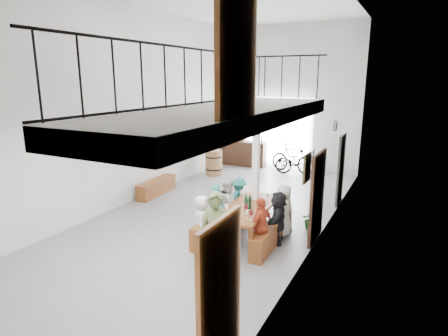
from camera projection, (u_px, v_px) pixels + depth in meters
The scene contains 24 objects.
floor at pixel (216, 215), 9.88m from camera, with size 12.00×12.00×0.00m, color slate.
room_walls at pixel (215, 77), 9.04m from camera, with size 12.00×12.00×12.00m.
gateway_portal at pixel (277, 133), 14.87m from camera, with size 2.80×0.08×2.80m, color white.
right_wall_decor at pixel (299, 182), 6.66m from camera, with size 0.07×8.28×5.07m.
balcony at pixel (232, 118), 5.60m from camera, with size 1.52×5.62×4.00m.
tasting_table at pixel (248, 210), 8.24m from camera, with size 1.04×2.21×0.79m.
bench_inner at pixel (222, 224), 8.62m from camera, with size 0.36×2.25×0.52m, color brown.
bench_wall at pixel (272, 233), 8.16m from camera, with size 0.28×2.14×0.49m, color brown.
tableware at pixel (249, 203), 8.05m from camera, with size 0.66×1.57×0.35m.
side_bench at pixel (157, 187), 11.61m from camera, with size 0.37×1.68×0.47m, color brown.
oak_barrel at pixel (214, 163), 13.90m from camera, with size 0.63×0.63×0.93m.
serving_counter at pixel (243, 153), 15.42m from camera, with size 1.90×0.53×1.00m, color #3D2114.
counter_bottles at pixel (243, 138), 15.28m from camera, with size 1.66×0.09×0.28m.
guest_left_a at pixel (202, 221), 7.97m from camera, with size 0.56×0.36×1.14m, color silver.
guest_left_b at pixel (217, 210), 8.49m from camera, with size 0.45×0.29×1.23m, color #247A78.
guest_left_c at pixel (229, 204), 8.93m from camera, with size 0.59×0.46×1.22m, color silver.
guest_left_d at pixel (239, 199), 9.41m from camera, with size 0.72×0.42×1.12m, color #247A78.
guest_right_a at pixel (261, 226), 7.58m from camera, with size 0.72×0.30×1.23m, color #AE361D.
guest_right_b at pixel (278, 218), 8.11m from camera, with size 1.10×0.35×1.18m, color black.
guest_right_c at pixel (284, 210), 8.52m from camera, with size 0.59×0.38×1.21m, color silver.
host_standing at pixel (216, 237), 6.58m from camera, with size 0.60×0.39×1.64m, color #4E5831.
potted_plant at pixel (310, 220), 8.97m from camera, with size 0.40×0.34×0.44m, color #23531D.
bicycle_near at pixel (300, 162), 13.92m from camera, with size 0.64×1.83×0.96m, color black.
bicycle_far at pixel (293, 158), 14.20m from camera, with size 0.52×1.84×1.10m, color black.
Camera 1 is at (4.43, -8.19, 3.55)m, focal length 30.00 mm.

